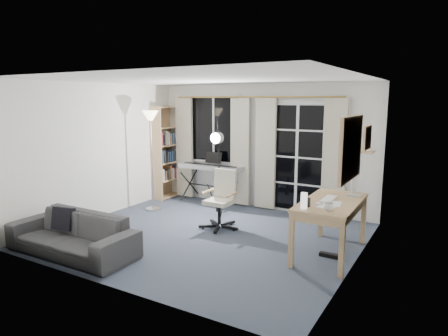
{
  "coord_description": "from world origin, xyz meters",
  "views": [
    {
      "loc": [
        3.26,
        -5.01,
        2.11
      ],
      "look_at": [
        0.13,
        0.35,
        1.03
      ],
      "focal_mm": 32.0,
      "sensor_mm": 36.0,
      "label": 1
    }
  ],
  "objects_px": {
    "monitor": "(355,176)",
    "sofa": "(71,228)",
    "studio_light": "(217,148)",
    "mug": "(329,206)",
    "keyboard_piano": "(211,168)",
    "desk": "(331,208)",
    "office_chair": "(223,194)",
    "bookshelf": "(168,154)",
    "torchiere_lamp": "(151,131)"
  },
  "relations": [
    {
      "from": "desk",
      "to": "mug",
      "type": "relative_size",
      "value": 11.46
    },
    {
      "from": "keyboard_piano",
      "to": "monitor",
      "type": "relative_size",
      "value": 2.5
    },
    {
      "from": "torchiere_lamp",
      "to": "sofa",
      "type": "relative_size",
      "value": 1.0
    },
    {
      "from": "studio_light",
      "to": "sofa",
      "type": "bearing_deg",
      "value": -106.31
    },
    {
      "from": "desk",
      "to": "keyboard_piano",
      "type": "bearing_deg",
      "value": 151.75
    },
    {
      "from": "keyboard_piano",
      "to": "office_chair",
      "type": "height_order",
      "value": "keyboard_piano"
    },
    {
      "from": "keyboard_piano",
      "to": "sofa",
      "type": "xyz_separation_m",
      "value": [
        -0.22,
        -3.25,
        -0.37
      ]
    },
    {
      "from": "studio_light",
      "to": "mug",
      "type": "height_order",
      "value": "studio_light"
    },
    {
      "from": "monitor",
      "to": "torchiere_lamp",
      "type": "bearing_deg",
      "value": 178.03
    },
    {
      "from": "torchiere_lamp",
      "to": "studio_light",
      "type": "relative_size",
      "value": 1.22
    },
    {
      "from": "office_chair",
      "to": "studio_light",
      "type": "bearing_deg",
      "value": 127.79
    },
    {
      "from": "office_chair",
      "to": "desk",
      "type": "distance_m",
      "value": 1.92
    },
    {
      "from": "torchiere_lamp",
      "to": "monitor",
      "type": "distance_m",
      "value": 3.8
    },
    {
      "from": "monitor",
      "to": "mug",
      "type": "distance_m",
      "value": 0.98
    },
    {
      "from": "bookshelf",
      "to": "studio_light",
      "type": "xyz_separation_m",
      "value": [
        1.71,
        -0.74,
        0.32
      ]
    },
    {
      "from": "office_chair",
      "to": "desk",
      "type": "height_order",
      "value": "office_chair"
    },
    {
      "from": "sofa",
      "to": "bookshelf",
      "type": "bearing_deg",
      "value": 105.1
    },
    {
      "from": "sofa",
      "to": "mug",
      "type": "bearing_deg",
      "value": 21.19
    },
    {
      "from": "bookshelf",
      "to": "mug",
      "type": "xyz_separation_m",
      "value": [
        4.11,
        -2.06,
        -0.12
      ]
    },
    {
      "from": "torchiere_lamp",
      "to": "monitor",
      "type": "height_order",
      "value": "torchiere_lamp"
    },
    {
      "from": "monitor",
      "to": "sofa",
      "type": "xyz_separation_m",
      "value": [
        -3.26,
        -2.22,
        -0.67
      ]
    },
    {
      "from": "keyboard_piano",
      "to": "desk",
      "type": "height_order",
      "value": "keyboard_piano"
    },
    {
      "from": "bookshelf",
      "to": "keyboard_piano",
      "type": "distance_m",
      "value": 1.18
    },
    {
      "from": "sofa",
      "to": "keyboard_piano",
      "type": "bearing_deg",
      "value": 85.52
    },
    {
      "from": "bookshelf",
      "to": "sofa",
      "type": "height_order",
      "value": "bookshelf"
    },
    {
      "from": "studio_light",
      "to": "desk",
      "type": "distance_m",
      "value": 2.51
    },
    {
      "from": "monitor",
      "to": "keyboard_piano",
      "type": "bearing_deg",
      "value": 160.52
    },
    {
      "from": "desk",
      "to": "sofa",
      "type": "relative_size",
      "value": 0.75
    },
    {
      "from": "mug",
      "to": "sofa",
      "type": "relative_size",
      "value": 0.07
    },
    {
      "from": "torchiere_lamp",
      "to": "keyboard_piano",
      "type": "height_order",
      "value": "torchiere_lamp"
    },
    {
      "from": "studio_light",
      "to": "desk",
      "type": "relative_size",
      "value": 1.1
    },
    {
      "from": "desk",
      "to": "monitor",
      "type": "height_order",
      "value": "monitor"
    },
    {
      "from": "keyboard_piano",
      "to": "monitor",
      "type": "xyz_separation_m",
      "value": [
        3.05,
        -1.03,
        0.3
      ]
    },
    {
      "from": "keyboard_piano",
      "to": "sofa",
      "type": "bearing_deg",
      "value": -95.08
    },
    {
      "from": "studio_light",
      "to": "office_chair",
      "type": "distance_m",
      "value": 0.95
    },
    {
      "from": "mug",
      "to": "keyboard_piano",
      "type": "bearing_deg",
      "value": 146.16
    },
    {
      "from": "studio_light",
      "to": "desk",
      "type": "bearing_deg",
      "value": -19.64
    },
    {
      "from": "bookshelf",
      "to": "sofa",
      "type": "relative_size",
      "value": 1.03
    },
    {
      "from": "monitor",
      "to": "sofa",
      "type": "height_order",
      "value": "monitor"
    },
    {
      "from": "keyboard_piano",
      "to": "desk",
      "type": "relative_size",
      "value": 0.96
    },
    {
      "from": "keyboard_piano",
      "to": "mug",
      "type": "bearing_deg",
      "value": -35.1
    },
    {
      "from": "office_chair",
      "to": "mug",
      "type": "distance_m",
      "value": 2.16
    },
    {
      "from": "studio_light",
      "to": "office_chair",
      "type": "height_order",
      "value": "studio_light"
    },
    {
      "from": "office_chair",
      "to": "mug",
      "type": "height_order",
      "value": "office_chair"
    },
    {
      "from": "bookshelf",
      "to": "sofa",
      "type": "bearing_deg",
      "value": -72.2
    },
    {
      "from": "office_chair",
      "to": "desk",
      "type": "bearing_deg",
      "value": -10.28
    },
    {
      "from": "keyboard_piano",
      "to": "desk",
      "type": "distance_m",
      "value": 3.21
    },
    {
      "from": "desk",
      "to": "studio_light",
      "type": "bearing_deg",
      "value": 159.39
    },
    {
      "from": "bookshelf",
      "to": "monitor",
      "type": "distance_m",
      "value": 4.35
    },
    {
      "from": "torchiere_lamp",
      "to": "desk",
      "type": "xyz_separation_m",
      "value": [
        3.57,
        -0.52,
        -0.86
      ]
    }
  ]
}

